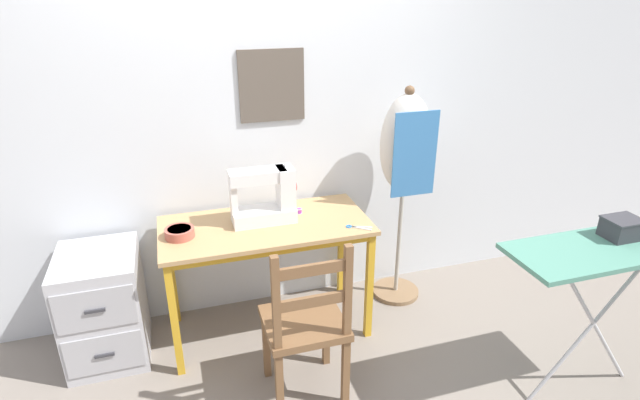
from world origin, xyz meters
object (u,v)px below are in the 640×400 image
Objects in this scene: thread_spool_near_machine at (299,211)px; wooden_chair at (306,325)px; sewing_machine at (267,197)px; dress_form at (405,154)px; scissors at (355,227)px; ironing_board at (612,254)px; fabric_bowl at (180,233)px; filing_cabinet at (104,306)px; storage_box at (622,228)px.

wooden_chair is (-0.15, -0.68, -0.31)m from thread_spool_near_machine.
dress_form is at bearing 4.83° from sewing_machine.
scissors is 0.14× the size of ironing_board.
thread_spool_near_machine is at bearing 132.72° from scissors.
scissors is 0.38m from thread_spool_near_machine.
fabric_bowl is at bearing 169.84° from scissors.
ironing_board is (0.55, -1.11, -0.20)m from dress_form.
thread_spool_near_machine reaches higher than scissors.
filing_cabinet is (-1.41, 0.24, -0.41)m from scissors.
dress_form is at bearing 5.55° from fabric_bowl.
fabric_bowl is 4.37× the size of thread_spool_near_machine.
fabric_bowl is 1.43m from dress_form.
thread_spool_near_machine is 0.21× the size of storage_box.
storage_box is (1.33, -1.02, 0.18)m from thread_spool_near_machine.
dress_form is (1.40, 0.14, 0.27)m from fabric_bowl.
fabric_bowl is at bearing -174.45° from dress_form.
thread_spool_near_machine is at bearing 1.58° from filing_cabinet.
ironing_board reaches higher than thread_spool_near_machine.
sewing_machine is 0.25m from thread_spool_near_machine.
dress_form is at bearing 39.85° from wooden_chair.
sewing_machine is 2.66× the size of scissors.
filing_cabinet is 1.99m from dress_form.
sewing_machine is 0.53m from scissors.
thread_spool_near_machine is (0.70, 0.10, -0.01)m from fabric_bowl.
ironing_board is at bearing -40.76° from thread_spool_near_machine.
sewing_machine is 1.11m from filing_cabinet.
dress_form is at bearing 34.75° from scissors.
wooden_chair is 0.90× the size of ironing_board.
wooden_chair is at bearing -46.32° from fabric_bowl.
storage_box is (1.08, -0.75, 0.19)m from scissors.
fabric_bowl is 0.71m from thread_spool_near_machine.
wooden_chair is 1.20m from filing_cabinet.
thread_spool_near_machine is 0.06× the size of filing_cabinet.
scissors is at bearing 145.27° from storage_box.
storage_box reaches higher than thread_spool_near_machine.
fabric_bowl is 0.11× the size of dress_form.
dress_form is (0.85, 0.71, 0.59)m from wooden_chair.
thread_spool_near_machine is 0.03× the size of dress_form.
filing_cabinet is 2.75m from storage_box.
fabric_bowl is at bearing 153.51° from ironing_board.
thread_spool_near_machine is 1.23m from filing_cabinet.
fabric_bowl is 0.93× the size of storage_box.
sewing_machine is at bearing -0.73° from filing_cabinet.
dress_form reaches higher than storage_box.
fabric_bowl is at bearing 133.68° from wooden_chair.
sewing_machine reaches higher than wooden_chair.
storage_box is at bearing -13.06° from wooden_chair.
dress_form is 1.25m from ironing_board.
wooden_chair is 0.64× the size of dress_form.
sewing_machine is at bearing 153.14° from scissors.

